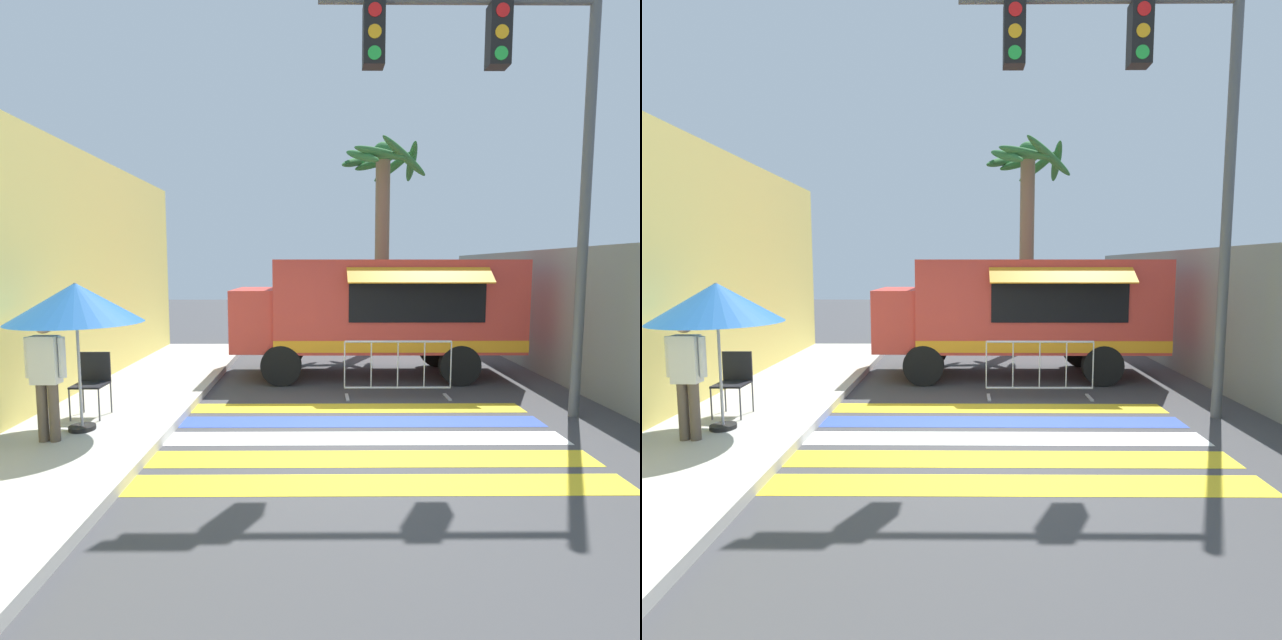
{
  "view_description": "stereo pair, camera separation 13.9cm",
  "coord_description": "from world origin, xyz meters",
  "views": [
    {
      "loc": [
        -0.34,
        -6.7,
        2.43
      ],
      "look_at": [
        -0.27,
        2.78,
        1.41
      ],
      "focal_mm": 28.0,
      "sensor_mm": 36.0,
      "label": 1
    },
    {
      "loc": [
        -0.2,
        -6.7,
        2.43
      ],
      "look_at": [
        -0.27,
        2.78,
        1.41
      ],
      "focal_mm": 28.0,
      "sensor_mm": 36.0,
      "label": 2
    }
  ],
  "objects": [
    {
      "name": "ground_plane",
      "position": [
        0.0,
        0.0,
        0.0
      ],
      "size": [
        60.0,
        60.0,
        0.0
      ],
      "primitive_type": "plane",
      "color": "#424244"
    },
    {
      "name": "sidewalk_left",
      "position": [
        -4.64,
        0.0,
        0.07
      ],
      "size": [
        4.4,
        16.0,
        0.14
      ],
      "color": "#B7B5AD",
      "rests_on": "ground_plane"
    },
    {
      "name": "concrete_wall_right",
      "position": [
        4.8,
        3.0,
        1.4
      ],
      "size": [
        0.2,
        16.0,
        2.81
      ],
      "color": "gray",
      "rests_on": "ground_plane"
    },
    {
      "name": "crosswalk_painted",
      "position": [
        0.0,
        0.16,
        0.0
      ],
      "size": [
        6.4,
        3.6,
        0.01
      ],
      "color": "yellow",
      "rests_on": "ground_plane"
    },
    {
      "name": "food_truck",
      "position": [
        0.9,
        4.32,
        1.52
      ],
      "size": [
        6.09,
        2.61,
        2.57
      ],
      "color": "#D13D33",
      "rests_on": "ground_plane"
    },
    {
      "name": "traffic_signal_pole",
      "position": [
        2.52,
        1.18,
        4.86
      ],
      "size": [
        4.35,
        0.29,
        6.76
      ],
      "color": "#515456",
      "rests_on": "ground_plane"
    },
    {
      "name": "patio_umbrella",
      "position": [
        -3.65,
        0.16,
        1.93
      ],
      "size": [
        1.79,
        1.79,
        2.07
      ],
      "color": "black",
      "rests_on": "sidewalk_left"
    },
    {
      "name": "folding_chair",
      "position": [
        -3.79,
        0.87,
        0.73
      ],
      "size": [
        0.46,
        0.46,
        0.97
      ],
      "rotation": [
        0.0,
        0.0,
        -0.05
      ],
      "color": "#4C4C51",
      "rests_on": "sidewalk_left"
    },
    {
      "name": "vendor_person",
      "position": [
        -3.86,
        -0.3,
        1.08
      ],
      "size": [
        0.53,
        0.22,
        1.65
      ],
      "rotation": [
        0.0,
        0.0,
        0.03
      ],
      "color": "brown",
      "rests_on": "sidewalk_left"
    },
    {
      "name": "barricade_front",
      "position": [
        1.16,
        2.36,
        0.53
      ],
      "size": [
        1.99,
        0.44,
        1.08
      ],
      "color": "#B7BABF",
      "rests_on": "ground_plane"
    },
    {
      "name": "palm_tree",
      "position": [
        1.56,
        7.89,
        4.04
      ],
      "size": [
        2.55,
        2.57,
        5.96
      ],
      "color": "#7A664C",
      "rests_on": "ground_plane"
    }
  ]
}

